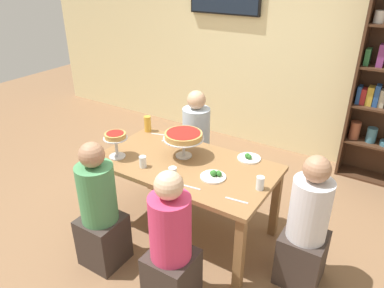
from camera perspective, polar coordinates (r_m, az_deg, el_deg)
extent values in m
plane|color=#846042|center=(3.68, -0.86, -13.07)|extent=(12.00, 12.00, 0.00)
cube|color=beige|center=(4.91, 13.69, 14.79)|extent=(8.00, 0.12, 2.80)
cube|color=olive|center=(3.27, -0.94, -3.33)|extent=(1.59, 0.89, 0.04)
cube|color=olive|center=(3.63, -14.15, -7.73)|extent=(0.07, 0.07, 0.70)
cube|color=olive|center=(2.94, 7.41, -16.70)|extent=(0.07, 0.07, 0.70)
cube|color=olive|center=(4.10, -6.58, -2.75)|extent=(0.07, 0.07, 0.70)
cube|color=olive|center=(3.50, 12.94, -9.07)|extent=(0.07, 0.07, 0.70)
cube|color=#422819|center=(4.55, 24.24, 8.36)|extent=(0.03, 0.30, 2.20)
cylinder|color=brown|center=(4.72, 24.15, 2.01)|extent=(0.12, 0.12, 0.21)
cylinder|color=#3D7084|center=(4.71, 26.29, 1.28)|extent=(0.11, 0.11, 0.18)
cube|color=navy|center=(4.57, 24.71, 7.07)|extent=(0.04, 0.13, 0.20)
cube|color=maroon|center=(4.57, 25.31, 6.80)|extent=(0.05, 0.13, 0.18)
cube|color=#B7932D|center=(4.56, 26.14, 6.81)|extent=(0.07, 0.13, 0.21)
cube|color=navy|center=(4.55, 26.98, 6.78)|extent=(0.05, 0.13, 0.24)
cube|color=#B2A88E|center=(4.55, 27.65, 6.34)|extent=(0.06, 0.10, 0.20)
cube|color=#2D6B38|center=(4.46, 25.83, 12.21)|extent=(0.05, 0.13, 0.18)
cube|color=#7A3370|center=(4.45, 27.58, 12.19)|extent=(0.07, 0.13, 0.24)
cylinder|color=silver|center=(4.39, 27.34, 17.29)|extent=(0.11, 0.11, 0.12)
cube|color=#382D28|center=(2.93, -3.18, -20.11)|extent=(0.34, 0.34, 0.45)
cylinder|color=#D63866|center=(2.60, -3.44, -12.93)|extent=(0.30, 0.30, 0.50)
sphere|color=beige|center=(2.39, -3.67, -6.46)|extent=(0.20, 0.20, 0.20)
cube|color=#382D28|center=(3.31, -13.67, -14.32)|extent=(0.34, 0.34, 0.45)
cylinder|color=#4C935B|center=(3.02, -14.63, -7.49)|extent=(0.30, 0.30, 0.50)
sphere|color=#A87A5B|center=(2.85, -15.43, -1.65)|extent=(0.20, 0.20, 0.20)
cube|color=#382D28|center=(3.19, 16.71, -16.63)|extent=(0.34, 0.34, 0.45)
cylinder|color=silver|center=(2.89, 17.95, -9.73)|extent=(0.30, 0.30, 0.50)
sphere|color=#A87A5B|center=(2.71, 18.98, -3.74)|extent=(0.20, 0.20, 0.20)
cube|color=#382D28|center=(4.21, 0.64, -3.70)|extent=(0.34, 0.34, 0.45)
cylinder|color=silver|center=(3.99, 0.67, 2.19)|extent=(0.30, 0.30, 0.50)
sphere|color=tan|center=(3.86, 0.70, 6.92)|extent=(0.20, 0.20, 0.20)
cylinder|color=silver|center=(3.37, -1.30, -1.81)|extent=(0.15, 0.15, 0.01)
cylinder|color=silver|center=(3.33, -1.32, -0.46)|extent=(0.03, 0.03, 0.17)
cylinder|color=silver|center=(3.29, -1.33, 0.89)|extent=(0.37, 0.37, 0.01)
cylinder|color=tan|center=(3.28, -1.34, 1.34)|extent=(0.34, 0.34, 0.05)
cylinder|color=maroon|center=(3.27, -1.35, 1.77)|extent=(0.31, 0.31, 0.00)
cylinder|color=silver|center=(3.43, -11.60, -1.89)|extent=(0.15, 0.15, 0.01)
cylinder|color=silver|center=(3.39, -11.74, -0.49)|extent=(0.03, 0.03, 0.18)
cylinder|color=silver|center=(3.35, -11.89, 0.91)|extent=(0.22, 0.22, 0.01)
cylinder|color=tan|center=(3.33, -11.93, 1.31)|extent=(0.19, 0.19, 0.04)
cylinder|color=maroon|center=(3.32, -11.97, 1.68)|extent=(0.15, 0.15, 0.00)
cylinder|color=white|center=(3.05, 3.32, -5.15)|extent=(0.22, 0.22, 0.01)
sphere|color=#2D7028|center=(3.04, 3.43, -4.58)|extent=(0.05, 0.05, 0.05)
sphere|color=#2D7028|center=(3.04, 4.27, -4.68)|extent=(0.05, 0.05, 0.05)
sphere|color=#2D7028|center=(3.06, 4.16, -4.53)|extent=(0.04, 0.04, 0.04)
sphere|color=#2D7028|center=(3.05, 3.22, -4.55)|extent=(0.04, 0.04, 0.04)
cylinder|color=white|center=(3.36, 8.92, -2.21)|extent=(0.21, 0.21, 0.01)
sphere|color=#2D7028|center=(3.34, 8.97, -1.94)|extent=(0.04, 0.04, 0.04)
sphere|color=#2D7028|center=(3.33, 8.98, -2.02)|extent=(0.04, 0.04, 0.04)
sphere|color=#2D7028|center=(3.34, 8.67, -1.82)|extent=(0.05, 0.05, 0.05)
cylinder|color=gold|center=(3.86, -6.95, 3.15)|extent=(0.07, 0.07, 0.17)
cylinder|color=white|center=(3.02, -3.04, -4.55)|extent=(0.07, 0.07, 0.10)
cylinder|color=white|center=(3.21, -7.70, -2.76)|extent=(0.06, 0.06, 0.10)
cylinder|color=white|center=(2.93, 10.62, -6.04)|extent=(0.06, 0.06, 0.11)
cube|color=silver|center=(3.63, -3.49, 0.30)|extent=(0.18, 0.05, 0.00)
cube|color=silver|center=(2.80, 6.99, -8.75)|extent=(0.18, 0.04, 0.00)
cube|color=silver|center=(2.93, -0.30, -6.74)|extent=(0.18, 0.04, 0.00)
cube|color=silver|center=(3.80, -5.11, 1.50)|extent=(0.18, 0.07, 0.00)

